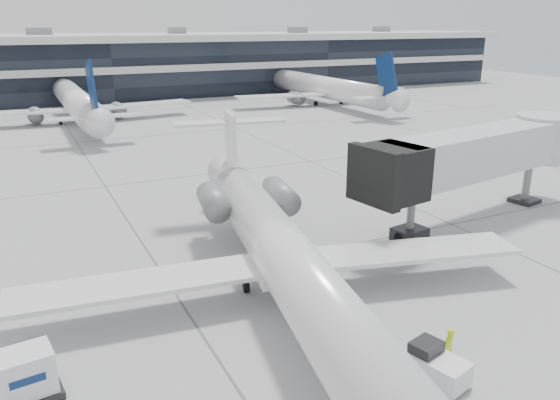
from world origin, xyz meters
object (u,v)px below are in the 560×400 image
jet_bridge (488,151)px  cargo_uld (25,376)px  baggage_tug (435,365)px  regional_jet (282,252)px  ramp_worker (448,347)px

jet_bridge → cargo_uld: (-30.08, -7.39, -3.85)m
baggage_tug → cargo_uld: (-14.25, 5.82, 0.29)m
regional_jet → baggage_tug: regional_jet is taller
ramp_worker → cargo_uld: 16.26m
regional_jet → jet_bridge: regional_jet is taller
jet_bridge → baggage_tug: 21.02m
baggage_tug → ramp_worker: bearing=9.7°
jet_bridge → ramp_worker: bearing=-148.5°
regional_jet → baggage_tug: bearing=-64.2°
cargo_uld → jet_bridge: bearing=6.6°
regional_jet → jet_bridge: bearing=24.8°
jet_bridge → ramp_worker: 19.82m
ramp_worker → jet_bridge: bearing=-150.9°
ramp_worker → baggage_tug: ramp_worker is taller
regional_jet → jet_bridge: size_ratio=1.56×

